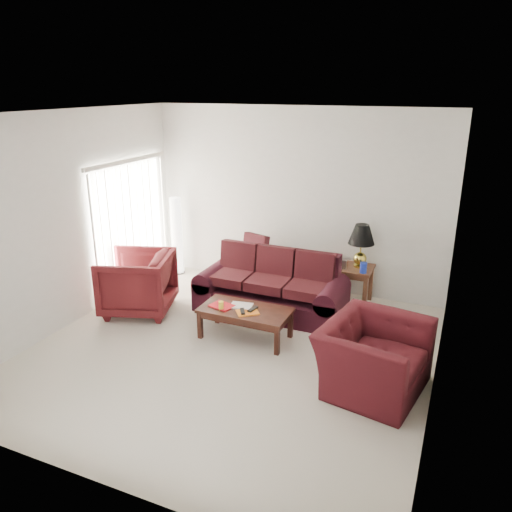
{
  "coord_description": "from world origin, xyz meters",
  "views": [
    {
      "loc": [
        2.59,
        -5.15,
        3.31
      ],
      "look_at": [
        0.0,
        0.85,
        1.05
      ],
      "focal_mm": 35.0,
      "sensor_mm": 36.0,
      "label": 1
    }
  ],
  "objects_px": {
    "armchair_right": "(373,357)",
    "coffee_table": "(245,323)",
    "armchair_left": "(137,283)",
    "end_table": "(354,285)",
    "floor_lamp": "(177,236)",
    "sofa": "(271,284)"
  },
  "relations": [
    {
      "from": "armchair_right",
      "to": "coffee_table",
      "type": "xyz_separation_m",
      "value": [
        -1.82,
        0.51,
        -0.18
      ]
    },
    {
      "from": "end_table",
      "to": "armchair_right",
      "type": "distance_m",
      "value": 2.35
    },
    {
      "from": "sofa",
      "to": "armchair_right",
      "type": "height_order",
      "value": "sofa"
    },
    {
      "from": "armchair_left",
      "to": "end_table",
      "type": "bearing_deg",
      "value": 99.91
    },
    {
      "from": "floor_lamp",
      "to": "armchair_left",
      "type": "height_order",
      "value": "floor_lamp"
    },
    {
      "from": "floor_lamp",
      "to": "armchair_left",
      "type": "bearing_deg",
      "value": -79.13
    },
    {
      "from": "end_table",
      "to": "armchair_left",
      "type": "relative_size",
      "value": 0.59
    },
    {
      "from": "coffee_table",
      "to": "armchair_left",
      "type": "bearing_deg",
      "value": -175.12
    },
    {
      "from": "end_table",
      "to": "armchair_left",
      "type": "bearing_deg",
      "value": -151.52
    },
    {
      "from": "sofa",
      "to": "armchair_right",
      "type": "bearing_deg",
      "value": -42.9
    },
    {
      "from": "coffee_table",
      "to": "floor_lamp",
      "type": "bearing_deg",
      "value": 149.54
    },
    {
      "from": "end_table",
      "to": "floor_lamp",
      "type": "height_order",
      "value": "floor_lamp"
    },
    {
      "from": "armchair_right",
      "to": "coffee_table",
      "type": "relative_size",
      "value": 0.98
    },
    {
      "from": "end_table",
      "to": "floor_lamp",
      "type": "distance_m",
      "value": 3.29
    },
    {
      "from": "sofa",
      "to": "end_table",
      "type": "relative_size",
      "value": 3.69
    },
    {
      "from": "armchair_left",
      "to": "coffee_table",
      "type": "xyz_separation_m",
      "value": [
        1.85,
        -0.13,
        -0.25
      ]
    },
    {
      "from": "armchair_right",
      "to": "coffee_table",
      "type": "distance_m",
      "value": 1.9
    },
    {
      "from": "coffee_table",
      "to": "armchair_right",
      "type": "bearing_deg",
      "value": -6.79
    },
    {
      "from": "armchair_left",
      "to": "coffee_table",
      "type": "distance_m",
      "value": 1.87
    },
    {
      "from": "armchair_left",
      "to": "armchair_right",
      "type": "distance_m",
      "value": 3.73
    },
    {
      "from": "armchair_right",
      "to": "coffee_table",
      "type": "bearing_deg",
      "value": 84.71
    },
    {
      "from": "floor_lamp",
      "to": "armchair_right",
      "type": "bearing_deg",
      "value": -29.83
    }
  ]
}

